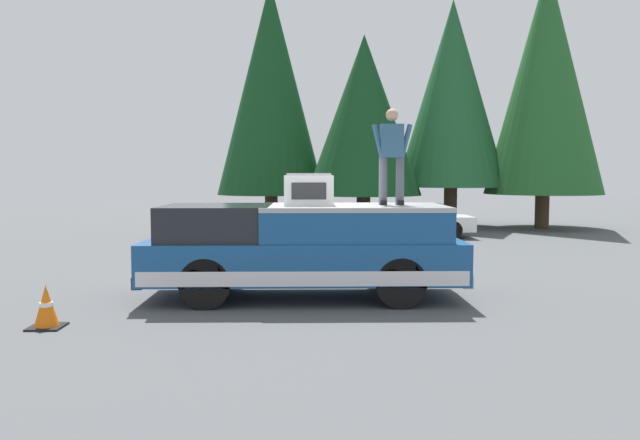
{
  "coord_description": "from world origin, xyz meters",
  "views": [
    {
      "loc": [
        -11.43,
        -0.06,
        2.21
      ],
      "look_at": [
        0.05,
        -0.28,
        1.35
      ],
      "focal_mm": 35.18,
      "sensor_mm": 36.0,
      "label": 1
    }
  ],
  "objects_px": {
    "traffic_cone": "(46,308)",
    "pickup_truck": "(304,249)",
    "person_on_truck_bed": "(392,154)",
    "parked_car_maroon": "(240,222)",
    "parked_car_white": "(412,221)",
    "compressor_unit": "(309,190)"
  },
  "relations": [
    {
      "from": "pickup_truck",
      "to": "traffic_cone",
      "type": "xyz_separation_m",
      "value": [
        -2.09,
        3.67,
        -0.58
      ]
    },
    {
      "from": "compressor_unit",
      "to": "parked_car_white",
      "type": "relative_size",
      "value": 0.2
    },
    {
      "from": "person_on_truck_bed",
      "to": "parked_car_white",
      "type": "height_order",
      "value": "person_on_truck_bed"
    },
    {
      "from": "person_on_truck_bed",
      "to": "parked_car_white",
      "type": "xyz_separation_m",
      "value": [
        10.4,
        -2.12,
        -1.97
      ]
    },
    {
      "from": "parked_car_white",
      "to": "person_on_truck_bed",
      "type": "bearing_deg",
      "value": 168.5
    },
    {
      "from": "pickup_truck",
      "to": "compressor_unit",
      "type": "distance_m",
      "value": 1.06
    },
    {
      "from": "parked_car_white",
      "to": "traffic_cone",
      "type": "xyz_separation_m",
      "value": [
        -12.57,
        7.34,
        -0.29
      ]
    },
    {
      "from": "traffic_cone",
      "to": "parked_car_white",
      "type": "bearing_deg",
      "value": -30.27
    },
    {
      "from": "pickup_truck",
      "to": "compressor_unit",
      "type": "height_order",
      "value": "compressor_unit"
    },
    {
      "from": "traffic_cone",
      "to": "person_on_truck_bed",
      "type": "bearing_deg",
      "value": -67.42
    },
    {
      "from": "person_on_truck_bed",
      "to": "parked_car_maroon",
      "type": "height_order",
      "value": "person_on_truck_bed"
    },
    {
      "from": "person_on_truck_bed",
      "to": "parked_car_white",
      "type": "distance_m",
      "value": 10.79
    },
    {
      "from": "parked_car_maroon",
      "to": "pickup_truck",
      "type": "bearing_deg",
      "value": -167.54
    },
    {
      "from": "compressor_unit",
      "to": "traffic_cone",
      "type": "bearing_deg",
      "value": 117.85
    },
    {
      "from": "pickup_truck",
      "to": "person_on_truck_bed",
      "type": "distance_m",
      "value": 2.29
    },
    {
      "from": "pickup_truck",
      "to": "parked_car_maroon",
      "type": "distance_m",
      "value": 10.1
    },
    {
      "from": "pickup_truck",
      "to": "person_on_truck_bed",
      "type": "bearing_deg",
      "value": -86.89
    },
    {
      "from": "traffic_cone",
      "to": "compressor_unit",
      "type": "bearing_deg",
      "value": -62.15
    },
    {
      "from": "compressor_unit",
      "to": "traffic_cone",
      "type": "relative_size",
      "value": 1.35
    },
    {
      "from": "compressor_unit",
      "to": "parked_car_white",
      "type": "bearing_deg",
      "value": -18.68
    },
    {
      "from": "pickup_truck",
      "to": "parked_car_maroon",
      "type": "bearing_deg",
      "value": 12.46
    },
    {
      "from": "traffic_cone",
      "to": "pickup_truck",
      "type": "bearing_deg",
      "value": -60.37
    }
  ]
}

